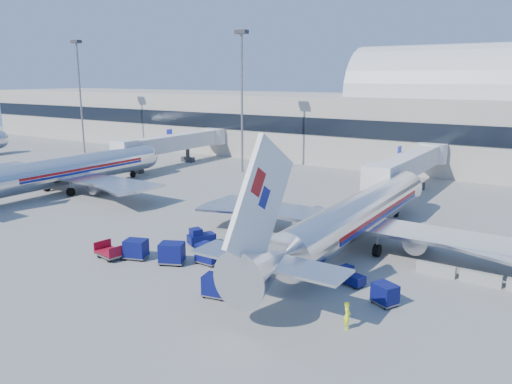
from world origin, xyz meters
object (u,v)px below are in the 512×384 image
Objects in this scene: cart_train_a at (208,253)px; cart_solo_near at (216,285)px; barrier_near at (436,269)px; cart_train_b at (172,253)px; tug_left at (200,237)px; barrier_mid at (480,278)px; cart_open_red at (111,253)px; jetbridge_near at (412,163)px; tug_right at (350,276)px; ramp_worker at (347,315)px; tug_lead at (234,265)px; jetbridge_mid at (179,142)px; airliner_main at (355,217)px; mast_far_west at (79,80)px; cart_solo_far at (385,294)px; cart_train_c at (136,249)px; mast_west at (242,81)px; airliner_mid at (63,171)px.

cart_solo_near is (4.52, -4.83, -0.06)m from cart_train_a.
cart_train_b is at bearing -153.33° from barrier_near.
cart_train_a is (3.68, -3.44, 0.18)m from tug_left.
cart_open_red is (-27.95, -11.59, 0.03)m from barrier_mid.
tug_right is at bearing -81.05° from jetbridge_near.
tug_left is at bearing 45.32° from ramp_worker.
cart_train_a is (-16.73, -7.94, 0.47)m from barrier_near.
jetbridge_near is 30.82m from barrier_near.
tug_lead is at bearing 98.39° from cart_solo_near.
tug_right is 1.15× the size of cart_train_a.
barrier_near is 1.00× the size of barrier_mid.
jetbridge_near reaches higher than cart_solo_near.
tug_lead is at bearing -148.99° from barrier_near.
jetbridge_mid is 9.17× the size of barrier_near.
cart_open_red is at bearing -148.12° from tug_right.
jetbridge_near is 9.17× the size of barrier_mid.
cart_solo_near is at bearing -133.71° from barrier_near.
cart_train_b is (-11.25, -12.17, -1.95)m from airliner_main.
jetbridge_mid is 11.99× the size of tug_right.
cart_train_a is (-11.73, -2.47, 0.30)m from tug_right.
mast_far_west is (-67.60, -0.81, 10.86)m from jetbridge_near.
cart_solo_far is at bearing -102.46° from barrier_near.
mast_west is at bearing 92.15° from cart_train_c.
airliner_mid is 1.65× the size of mast_far_west.
jetbridge_mid is at bearing 107.56° from cart_train_c.
airliner_mid is at bearing -146.41° from jetbridge_near.
ramp_worker is at bearing -24.11° from cart_train_c.
cart_solo_far is at bearing -71.14° from tug_left.
barrier_near is at bearing -4.04° from tug_lead.
mast_far_west is 1.00× the size of mast_west.
airliner_main is at bearing 125.16° from tug_right.
barrier_mid is at bearing -34.14° from mast_west.
jetbridge_mid is 62.44m from cart_solo_far.
ramp_worker reaches higher than tug_lead.
cart_train_b reaches higher than cart_solo_far.
cart_open_red is (13.35, -39.59, -14.32)m from mast_west.
cart_train_a is 0.95× the size of cart_solo_far.
airliner_main is 12.42× the size of barrier_near.
jetbridge_near is at bearing -10.84° from ramp_worker.
barrier_mid is at bearing -27.35° from jetbridge_mid.
cart_train_a is 8.74m from cart_open_red.
cart_train_a reaches higher than cart_train_c.
tug_lead is 0.82× the size of cart_open_red.
mast_west reaches higher than cart_solo_near.
airliner_mid is at bearing 180.00° from airliner_main.
cart_train_b is (-14.25, -4.19, 0.36)m from tug_right.
barrier_near is (38.00, -28.00, -14.34)m from mast_west.
mast_far_west is 67.60m from tug_left.
airliner_mid is (-42.00, 0.00, 0.00)m from airliner_main.
airliner_main is at bearing 167.50° from barrier_mid.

